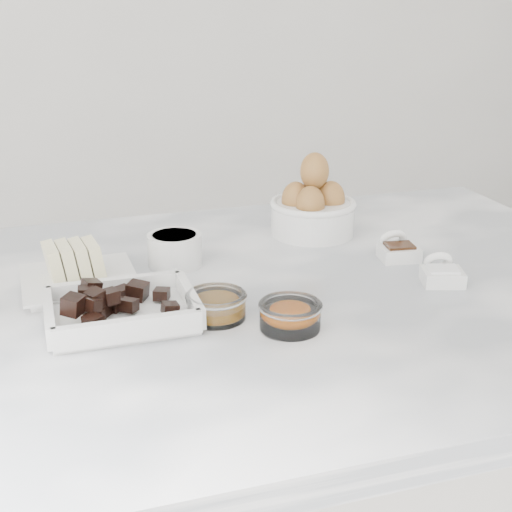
{
  "coord_description": "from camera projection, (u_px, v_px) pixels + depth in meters",
  "views": [
    {
      "loc": [
        -0.27,
        -0.88,
        1.34
      ],
      "look_at": [
        0.02,
        0.03,
        0.98
      ],
      "focal_mm": 50.0,
      "sensor_mm": 36.0,
      "label": 1
    }
  ],
  "objects": [
    {
      "name": "chocolate_dish",
      "position": [
        121.0,
        306.0,
        0.9
      ],
      "size": [
        0.19,
        0.14,
        0.05
      ],
      "color": "white",
      "rests_on": "marble_slab"
    },
    {
      "name": "vanilla_spoon",
      "position": [
        397.0,
        249.0,
        1.12
      ],
      "size": [
        0.07,
        0.08,
        0.04
      ],
      "color": "white",
      "rests_on": "marble_slab"
    },
    {
      "name": "marble_slab",
      "position": [
        249.0,
        304.0,
        1.0
      ],
      "size": [
        1.2,
        0.8,
        0.04
      ],
      "primitive_type": "cube",
      "color": "white",
      "rests_on": "cabinet"
    },
    {
      "name": "zest_bowl",
      "position": [
        290.0,
        314.0,
        0.88
      ],
      "size": [
        0.08,
        0.08,
        0.04
      ],
      "color": "white",
      "rests_on": "marble_slab"
    },
    {
      "name": "egg_bowl",
      "position": [
        313.0,
        208.0,
        1.22
      ],
      "size": [
        0.15,
        0.15,
        0.14
      ],
      "color": "white",
      "rests_on": "marble_slab"
    },
    {
      "name": "sugar_ramekin",
      "position": [
        175.0,
        248.0,
        1.08
      ],
      "size": [
        0.08,
        0.08,
        0.05
      ],
      "color": "white",
      "rests_on": "marble_slab"
    },
    {
      "name": "honey_bowl",
      "position": [
        216.0,
        305.0,
        0.91
      ],
      "size": [
        0.08,
        0.08,
        0.03
      ],
      "color": "white",
      "rests_on": "marble_slab"
    },
    {
      "name": "butter_plate",
      "position": [
        77.0,
        271.0,
        1.01
      ],
      "size": [
        0.16,
        0.16,
        0.06
      ],
      "color": "white",
      "rests_on": "marble_slab"
    },
    {
      "name": "salt_spoon",
      "position": [
        441.0,
        272.0,
        1.03
      ],
      "size": [
        0.07,
        0.08,
        0.04
      ],
      "color": "white",
      "rests_on": "marble_slab"
    }
  ]
}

